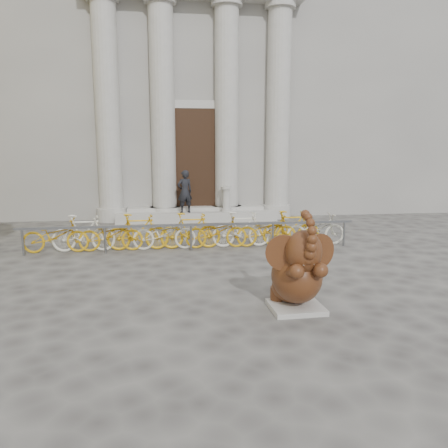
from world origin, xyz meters
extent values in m
plane|color=#474442|center=(0.00, 0.00, 0.00)|extent=(80.00, 80.00, 0.00)
cube|color=gray|center=(0.00, 15.00, 6.00)|extent=(22.00, 10.00, 12.00)
cube|color=black|center=(0.00, 9.92, 2.30)|extent=(2.40, 0.16, 4.00)
cylinder|color=#A8A59E|center=(-3.20, 9.80, 4.00)|extent=(0.90, 0.90, 8.00)
cylinder|color=#A8A59E|center=(-1.20, 9.80, 4.00)|extent=(0.90, 0.90, 8.00)
cylinder|color=#A8A59E|center=(1.20, 9.80, 4.00)|extent=(0.90, 0.90, 8.00)
cylinder|color=#A8A59E|center=(3.20, 9.80, 4.00)|extent=(0.90, 0.90, 8.00)
cube|color=#A8A59E|center=(0.00, 9.40, 0.18)|extent=(6.00, 1.20, 0.36)
cube|color=#A8A59E|center=(1.02, -0.10, 0.04)|extent=(0.91, 0.82, 0.09)
ellipsoid|color=black|center=(1.02, 0.10, 0.35)|extent=(0.76, 0.73, 0.57)
ellipsoid|color=black|center=(1.02, -0.08, 0.60)|extent=(0.88, 1.09, 0.92)
cylinder|color=black|center=(0.78, 0.21, 0.20)|extent=(0.27, 0.27, 0.23)
cylinder|color=black|center=(1.25, 0.22, 0.20)|extent=(0.27, 0.27, 0.23)
cylinder|color=black|center=(0.84, -0.44, 0.78)|extent=(0.23, 0.54, 0.35)
cylinder|color=black|center=(1.23, -0.43, 0.78)|extent=(0.23, 0.54, 0.35)
ellipsoid|color=black|center=(1.03, -0.40, 1.10)|extent=(0.62, 0.58, 0.71)
cylinder|color=black|center=(0.73, -0.30, 1.06)|extent=(0.59, 0.21, 0.60)
cylinder|color=black|center=(1.33, -0.28, 1.06)|extent=(0.58, 0.24, 0.60)
cone|color=beige|center=(0.93, -0.58, 0.96)|extent=(0.12, 0.21, 0.09)
cone|color=beige|center=(1.14, -0.57, 0.96)|extent=(0.11, 0.21, 0.09)
cube|color=slate|center=(-0.51, 4.52, 0.70)|extent=(9.05, 0.06, 0.06)
cylinder|color=slate|center=(-4.83, 4.52, 0.35)|extent=(0.06, 0.06, 0.70)
cylinder|color=slate|center=(-2.77, 4.52, 0.35)|extent=(0.06, 0.06, 0.70)
cylinder|color=slate|center=(-0.51, 4.52, 0.35)|extent=(0.06, 0.06, 0.70)
cylinder|color=slate|center=(1.76, 4.52, 0.35)|extent=(0.06, 0.06, 0.70)
cylinder|color=slate|center=(3.82, 4.52, 0.35)|extent=(0.06, 0.06, 0.70)
imported|color=gold|center=(-4.07, 4.77, 0.50)|extent=(1.70, 0.50, 1.00)
imported|color=silver|center=(-3.36, 4.77, 0.50)|extent=(1.66, 0.47, 1.00)
imported|color=gold|center=(-2.65, 4.77, 0.50)|extent=(1.70, 0.50, 1.00)
imported|color=gold|center=(-1.93, 4.77, 0.50)|extent=(1.66, 0.47, 1.00)
imported|color=silver|center=(-1.22, 4.77, 0.50)|extent=(1.70, 0.50, 1.00)
imported|color=gold|center=(-0.51, 4.77, 0.50)|extent=(1.66, 0.47, 1.00)
imported|color=gold|center=(0.21, 4.77, 0.50)|extent=(1.70, 0.50, 1.00)
imported|color=silver|center=(0.92, 4.77, 0.50)|extent=(1.66, 0.47, 1.00)
imported|color=gold|center=(1.63, 4.77, 0.50)|extent=(1.70, 0.50, 1.00)
imported|color=gold|center=(2.35, 4.77, 0.50)|extent=(1.66, 0.47, 1.00)
imported|color=silver|center=(3.06, 4.77, 0.50)|extent=(1.70, 0.50, 1.00)
imported|color=black|center=(-0.46, 9.05, 1.15)|extent=(0.67, 0.55, 1.57)
cylinder|color=#A8A59E|center=(1.09, 9.10, 0.42)|extent=(0.39, 0.39, 0.12)
cylinder|color=#A8A59E|center=(1.09, 9.10, 0.80)|extent=(0.27, 0.27, 0.88)
cylinder|color=#A8A59E|center=(1.09, 9.10, 1.26)|extent=(0.39, 0.39, 0.10)
camera|label=1|loc=(-1.16, -7.02, 2.76)|focal=35.00mm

